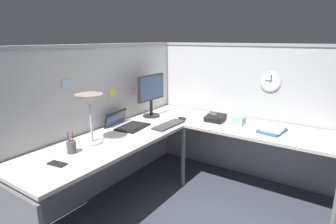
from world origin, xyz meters
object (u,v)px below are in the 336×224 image
object	(u,v)px
keyboard	(169,125)
tissue_box	(239,121)
wall_clock	(270,82)
laptop	(125,124)
book_stack	(273,130)
cell_phone	(57,164)
pen_cup	(71,147)
office_phone	(216,118)
computer_mouse	(182,118)
monitor	(151,92)
desk_lamp_dome	(90,103)

from	to	relation	value
keyboard	tissue_box	xyz separation A→B (m)	(0.45, -0.60, 0.03)
keyboard	wall_clock	bearing A→B (deg)	-44.22
laptop	book_stack	distance (m)	1.51
cell_phone	tissue_box	bearing A→B (deg)	-33.46
pen_cup	wall_clock	bearing A→B (deg)	-30.40
office_phone	tissue_box	bearing A→B (deg)	-84.42
computer_mouse	tissue_box	world-z (taller)	tissue_box
book_stack	laptop	bearing A→B (deg)	117.11
cell_phone	office_phone	size ratio (longest dim) A/B	0.70
office_phone	book_stack	world-z (taller)	office_phone
pen_cup	cell_phone	bearing A→B (deg)	-155.90
monitor	computer_mouse	distance (m)	0.48
cell_phone	book_stack	xyz separation A→B (m)	(1.65, -1.14, 0.02)
computer_mouse	desk_lamp_dome	world-z (taller)	desk_lamp_dome
pen_cup	cell_phone	xyz separation A→B (m)	(-0.20, -0.09, -0.05)
laptop	wall_clock	xyz separation A→B (m)	(1.07, -1.19, 0.42)
keyboard	office_phone	size ratio (longest dim) A/B	2.08
keyboard	office_phone	distance (m)	0.55
desk_lamp_dome	wall_clock	size ratio (longest dim) A/B	2.02
monitor	desk_lamp_dome	xyz separation A→B (m)	(-0.99, -0.09, 0.07)
office_phone	tissue_box	xyz separation A→B (m)	(0.03, -0.26, 0.01)
office_phone	wall_clock	bearing A→B (deg)	-51.76
monitor	computer_mouse	xyz separation A→B (m)	(0.08, -0.38, -0.28)
cell_phone	wall_clock	size ratio (longest dim) A/B	0.65
laptop	computer_mouse	world-z (taller)	laptop
laptop	computer_mouse	xyz separation A→B (m)	(0.54, -0.38, -0.01)
monitor	cell_phone	xyz separation A→B (m)	(-1.43, -0.21, -0.29)
monitor	laptop	size ratio (longest dim) A/B	1.20
monitor	tissue_box	distance (m)	1.04
pen_cup	cell_phone	world-z (taller)	pen_cup
monitor	keyboard	size ratio (longest dim) A/B	1.16
cell_phone	desk_lamp_dome	bearing A→B (deg)	5.94
laptop	wall_clock	world-z (taller)	wall_clock
monitor	cell_phone	world-z (taller)	monitor
keyboard	computer_mouse	world-z (taller)	computer_mouse
computer_mouse	tissue_box	distance (m)	0.63
laptop	monitor	bearing A→B (deg)	0.13
computer_mouse	wall_clock	bearing A→B (deg)	-57.25
laptop	tissue_box	distance (m)	1.22
cell_phone	monitor	bearing A→B (deg)	-0.61
computer_mouse	cell_phone	size ratio (longest dim) A/B	0.72
cell_phone	tissue_box	size ratio (longest dim) A/B	1.20
monitor	computer_mouse	size ratio (longest dim) A/B	4.81
laptop	computer_mouse	bearing A→B (deg)	-34.87
book_stack	computer_mouse	bearing A→B (deg)	98.51
wall_clock	book_stack	bearing A→B (deg)	-157.64
pen_cup	wall_clock	xyz separation A→B (m)	(1.83, -1.07, 0.39)
keyboard	tissue_box	world-z (taller)	tissue_box
monitor	computer_mouse	bearing A→B (deg)	-78.21
office_phone	pen_cup	bearing A→B (deg)	157.43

